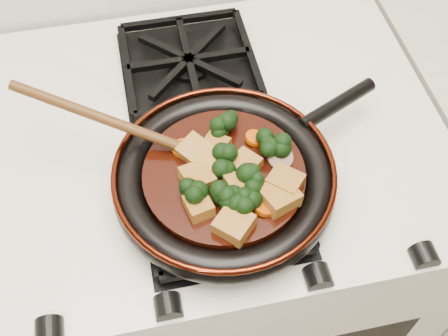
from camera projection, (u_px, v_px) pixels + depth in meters
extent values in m
cube|color=silver|center=(210.00, 257.00, 1.26)|extent=(0.76, 0.60, 0.90)
cylinder|color=black|center=(224.00, 183.00, 0.79)|extent=(0.29, 0.29, 0.01)
torus|color=black|center=(224.00, 179.00, 0.79)|extent=(0.31, 0.31, 0.04)
torus|color=#411409|center=(224.00, 171.00, 0.77)|extent=(0.31, 0.31, 0.01)
cylinder|color=black|center=(337.00, 104.00, 0.85)|extent=(0.14, 0.08, 0.02)
cylinder|color=black|center=(224.00, 177.00, 0.78)|extent=(0.23, 0.23, 0.02)
cube|color=#926221|center=(197.00, 178.00, 0.76)|extent=(0.05, 0.05, 0.03)
cube|color=#926221|center=(195.00, 151.00, 0.78)|extent=(0.06, 0.06, 0.03)
cube|color=#926221|center=(215.00, 147.00, 0.79)|extent=(0.05, 0.05, 0.02)
cube|color=#926221|center=(244.00, 188.00, 0.75)|extent=(0.06, 0.06, 0.03)
cube|color=#926221|center=(199.00, 206.00, 0.73)|extent=(0.04, 0.05, 0.03)
cube|color=#926221|center=(245.00, 165.00, 0.77)|extent=(0.05, 0.05, 0.02)
cube|color=#926221|center=(234.00, 225.00, 0.72)|extent=(0.06, 0.06, 0.03)
cube|color=#926221|center=(279.00, 197.00, 0.74)|extent=(0.06, 0.06, 0.03)
cube|color=#926221|center=(285.00, 183.00, 0.75)|extent=(0.06, 0.06, 0.03)
cube|color=#926221|center=(212.00, 164.00, 0.77)|extent=(0.05, 0.05, 0.03)
cylinder|color=#B34404|center=(246.00, 203.00, 0.74)|extent=(0.03, 0.03, 0.01)
cylinder|color=#B34404|center=(246.00, 197.00, 0.74)|extent=(0.03, 0.03, 0.02)
cylinder|color=#B34404|center=(264.00, 206.00, 0.74)|extent=(0.03, 0.03, 0.02)
cylinder|color=#B34404|center=(255.00, 138.00, 0.80)|extent=(0.03, 0.03, 0.01)
cylinder|color=#B34404|center=(183.00, 148.00, 0.79)|extent=(0.03, 0.03, 0.01)
cylinder|color=brown|center=(236.00, 220.00, 0.72)|extent=(0.04, 0.04, 0.03)
cylinder|color=brown|center=(268.00, 141.00, 0.80)|extent=(0.05, 0.05, 0.03)
cylinder|color=brown|center=(280.00, 158.00, 0.78)|extent=(0.04, 0.04, 0.02)
cylinder|color=brown|center=(280.00, 189.00, 0.75)|extent=(0.04, 0.04, 0.02)
ellipsoid|color=#4B2C10|center=(198.00, 153.00, 0.79)|extent=(0.07, 0.06, 0.02)
cylinder|color=#4B2C10|center=(106.00, 119.00, 0.78)|extent=(0.02, 0.02, 0.27)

